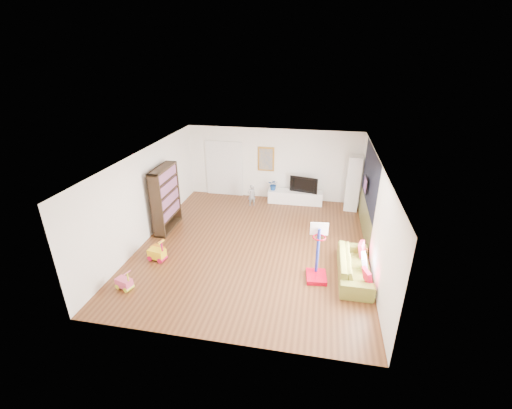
% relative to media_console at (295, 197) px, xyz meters
% --- Properties ---
extents(floor, '(6.50, 7.50, 0.00)m').
position_rel_media_console_xyz_m(floor, '(-0.93, -3.37, -0.24)').
color(floor, brown).
rests_on(floor, ground).
extents(ceiling, '(6.50, 7.50, 0.00)m').
position_rel_media_console_xyz_m(ceiling, '(-0.93, -3.37, 2.46)').
color(ceiling, white).
rests_on(ceiling, ground).
extents(wall_back, '(6.50, 0.00, 2.70)m').
position_rel_media_console_xyz_m(wall_back, '(-0.93, 0.38, 1.11)').
color(wall_back, white).
rests_on(wall_back, ground).
extents(wall_front, '(6.50, 0.00, 2.70)m').
position_rel_media_console_xyz_m(wall_front, '(-0.93, -7.12, 1.11)').
color(wall_front, silver).
rests_on(wall_front, ground).
extents(wall_left, '(0.00, 7.50, 2.70)m').
position_rel_media_console_xyz_m(wall_left, '(-4.18, -3.37, 1.11)').
color(wall_left, silver).
rests_on(wall_left, ground).
extents(wall_right, '(0.00, 7.50, 2.70)m').
position_rel_media_console_xyz_m(wall_right, '(2.32, -3.37, 1.11)').
color(wall_right, white).
rests_on(wall_right, ground).
extents(navy_accent, '(0.01, 3.20, 1.70)m').
position_rel_media_console_xyz_m(navy_accent, '(2.30, -1.97, 1.61)').
color(navy_accent, black).
rests_on(navy_accent, wall_right).
extents(olive_wainscot, '(0.01, 3.20, 1.00)m').
position_rel_media_console_xyz_m(olive_wainscot, '(2.30, -1.97, 0.26)').
color(olive_wainscot, brown).
rests_on(olive_wainscot, wall_right).
extents(doorway, '(1.45, 0.06, 2.10)m').
position_rel_media_console_xyz_m(doorway, '(-2.83, 0.34, 0.81)').
color(doorway, white).
rests_on(doorway, ground).
extents(painting_back, '(0.62, 0.06, 0.92)m').
position_rel_media_console_xyz_m(painting_back, '(-1.18, 0.34, 1.31)').
color(painting_back, gold).
rests_on(painting_back, wall_back).
extents(artwork_right, '(0.04, 0.56, 0.46)m').
position_rel_media_console_xyz_m(artwork_right, '(2.24, -1.77, 1.31)').
color(artwork_right, '#7F3F8C').
rests_on(artwork_right, wall_right).
extents(media_console, '(2.02, 0.54, 0.47)m').
position_rel_media_console_xyz_m(media_console, '(0.00, 0.00, 0.00)').
color(media_console, white).
rests_on(media_console, ground).
extents(tall_cabinet, '(0.49, 0.49, 1.98)m').
position_rel_media_console_xyz_m(tall_cabinet, '(2.02, -0.20, 0.76)').
color(tall_cabinet, white).
rests_on(tall_cabinet, ground).
extents(bookshelf, '(0.39, 1.41, 2.05)m').
position_rel_media_console_xyz_m(bookshelf, '(-3.86, -2.79, 0.79)').
color(bookshelf, '#302114').
rests_on(bookshelf, ground).
extents(sofa, '(0.79, 2.01, 0.59)m').
position_rel_media_console_xyz_m(sofa, '(1.87, -4.39, 0.06)').
color(sofa, olive).
rests_on(sofa, ground).
extents(basketball_hoop, '(0.56, 0.66, 1.48)m').
position_rel_media_console_xyz_m(basketball_hoop, '(0.94, -4.67, 0.50)').
color(basketball_hoop, '#B50019').
rests_on(basketball_hoop, ground).
extents(ride_on_yellow, '(0.50, 0.36, 0.61)m').
position_rel_media_console_xyz_m(ride_on_yellow, '(-3.37, -4.63, 0.07)').
color(ride_on_yellow, yellow).
rests_on(ride_on_yellow, ground).
extents(ride_on_orange, '(0.45, 0.37, 0.52)m').
position_rel_media_console_xyz_m(ride_on_orange, '(-3.46, -4.41, 0.02)').
color(ride_on_orange, orange).
rests_on(ride_on_orange, ground).
extents(ride_on_pink, '(0.44, 0.34, 0.52)m').
position_rel_media_console_xyz_m(ride_on_pink, '(-3.59, -5.94, 0.02)').
color(ride_on_pink, '#D84B73').
rests_on(ride_on_pink, ground).
extents(child, '(0.36, 0.32, 0.82)m').
position_rel_media_console_xyz_m(child, '(-1.56, -0.56, 0.18)').
color(child, gray).
rests_on(child, ground).
extents(tv, '(1.05, 0.36, 0.60)m').
position_rel_media_console_xyz_m(tv, '(0.31, 0.04, 0.54)').
color(tv, black).
rests_on(tv, media_console).
extents(vase_plant, '(0.43, 0.39, 0.42)m').
position_rel_media_console_xyz_m(vase_plant, '(-0.83, -0.02, 0.44)').
color(vase_plant, navy).
rests_on(vase_plant, media_console).
extents(pillow_left, '(0.20, 0.36, 0.35)m').
position_rel_media_console_xyz_m(pillow_left, '(2.09, -5.01, 0.23)').
color(pillow_left, red).
rests_on(pillow_left, sofa).
extents(pillow_center, '(0.13, 0.42, 0.42)m').
position_rel_media_console_xyz_m(pillow_center, '(2.09, -4.41, 0.23)').
color(pillow_center, white).
rests_on(pillow_center, sofa).
extents(pillow_right, '(0.19, 0.38, 0.37)m').
position_rel_media_console_xyz_m(pillow_right, '(2.08, -3.77, 0.23)').
color(pillow_right, '#B91D3F').
rests_on(pillow_right, sofa).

